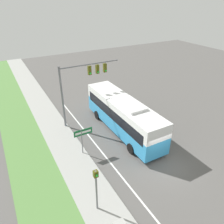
{
  "coord_description": "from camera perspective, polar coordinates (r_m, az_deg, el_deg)",
  "views": [
    {
      "loc": [
        -10.25,
        -9.87,
        12.49
      ],
      "look_at": [
        -0.84,
        7.05,
        1.86
      ],
      "focal_mm": 35.0,
      "sensor_mm": 36.0,
      "label": 1
    }
  ],
  "objects": [
    {
      "name": "ground_plane",
      "position": [
        18.93,
        13.06,
        -13.44
      ],
      "size": [
        80.0,
        80.0,
        0.0
      ],
      "primitive_type": "plane",
      "color": "#565451"
    },
    {
      "name": "signal_gantry",
      "position": [
        22.19,
        -7.88,
        8.24
      ],
      "size": [
        6.37,
        0.41,
        6.55
      ],
      "color": "slate",
      "rests_on": "ground_plane"
    },
    {
      "name": "pedestrian_signal",
      "position": [
        13.97,
        -4.14,
        -18.38
      ],
      "size": [
        0.28,
        0.34,
        3.35
      ],
      "color": "slate",
      "rests_on": "ground_plane"
    },
    {
      "name": "lane_divider_near",
      "position": [
        17.25,
        3.54,
        -17.68
      ],
      "size": [
        0.14,
        30.0,
        0.01
      ],
      "color": "silver",
      "rests_on": "ground_plane"
    },
    {
      "name": "sidewalk",
      "position": [
        16.38,
        -4.71,
        -20.72
      ],
      "size": [
        2.8,
        80.0,
        0.12
      ],
      "color": "#9E9E99",
      "rests_on": "ground_plane"
    },
    {
      "name": "bus",
      "position": [
        21.56,
        2.87,
        -0.41
      ],
      "size": [
        2.71,
        11.03,
        3.63
      ],
      "color": "#3393D1",
      "rests_on": "ground_plane"
    },
    {
      "name": "grass_verge",
      "position": [
        15.9,
        -16.25,
        -24.33
      ],
      "size": [
        3.6,
        80.0,
        0.1
      ],
      "color": "#568442",
      "rests_on": "ground_plane"
    },
    {
      "name": "street_sign",
      "position": [
        18.65,
        -7.66,
        -6.16
      ],
      "size": [
        1.64,
        0.08,
        2.56
      ],
      "color": "slate",
      "rests_on": "ground_plane"
    }
  ]
}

